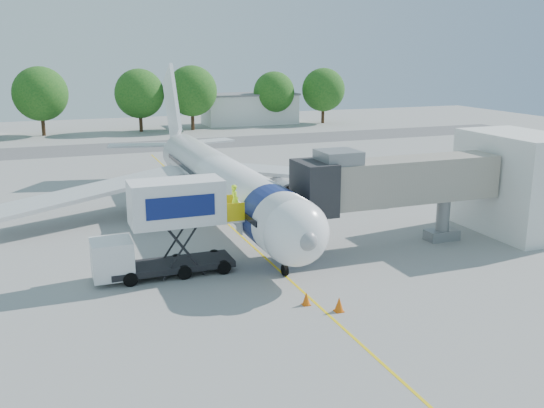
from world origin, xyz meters
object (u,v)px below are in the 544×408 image
object	(u,v)px
aircraft	(219,179)
catering_hiloader	(166,229)
ground_tug	(371,297)
jet_bridge	(387,182)

from	to	relation	value
aircraft	catering_hiloader	distance (m)	12.77
ground_tug	jet_bridge	bearing A→B (deg)	50.06
catering_hiloader	ground_tug	world-z (taller)	catering_hiloader
jet_bridge	catering_hiloader	bearing A→B (deg)	-179.99
catering_hiloader	ground_tug	distance (m)	12.14
ground_tug	catering_hiloader	bearing A→B (deg)	128.90
catering_hiloader	ground_tug	size ratio (longest dim) A/B	2.20
aircraft	jet_bridge	bearing A→B (deg)	-54.30
aircraft	jet_bridge	xyz separation A→B (m)	(7.99, -11.12, 1.39)
aircraft	jet_bridge	size ratio (longest dim) A/B	2.71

